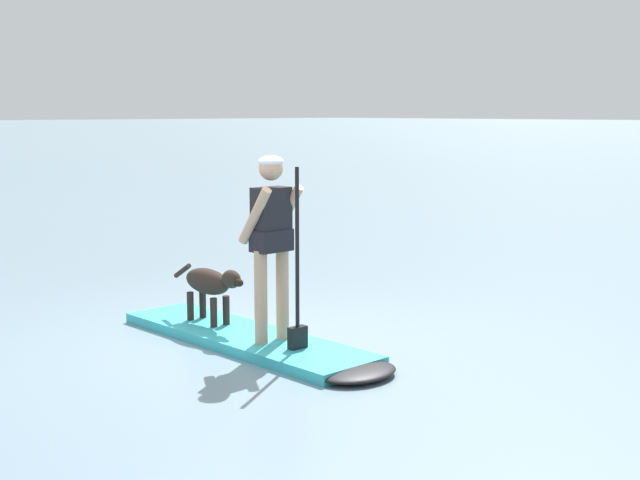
{
  "coord_description": "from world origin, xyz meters",
  "views": [
    {
      "loc": [
        6.36,
        -5.07,
        2.21
      ],
      "look_at": [
        0.0,
        1.0,
        0.9
      ],
      "focal_mm": 48.64,
      "sensor_mm": 36.0,
      "label": 1
    }
  ],
  "objects": [
    {
      "name": "ground_plane",
      "position": [
        0.0,
        0.0,
        0.0
      ],
      "size": [
        400.0,
        400.0,
        0.0
      ],
      "primitive_type": "plane",
      "color": "slate"
    },
    {
      "name": "paddleboard",
      "position": [
        0.23,
        -0.0,
        0.05
      ],
      "size": [
        3.29,
        0.8,
        0.1
      ],
      "color": "#33B2BF",
      "rests_on": "ground_plane"
    },
    {
      "name": "dog",
      "position": [
        -0.54,
        0.0,
        0.5
      ],
      "size": [
        1.13,
        0.23,
        0.59
      ],
      "color": "#2D231E",
      "rests_on": "paddleboard"
    },
    {
      "name": "person_paddler",
      "position": [
        0.42,
        -0.0,
        1.1
      ],
      "size": [
        0.6,
        0.47,
        1.72
      ],
      "color": "tan",
      "rests_on": "paddleboard"
    }
  ]
}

